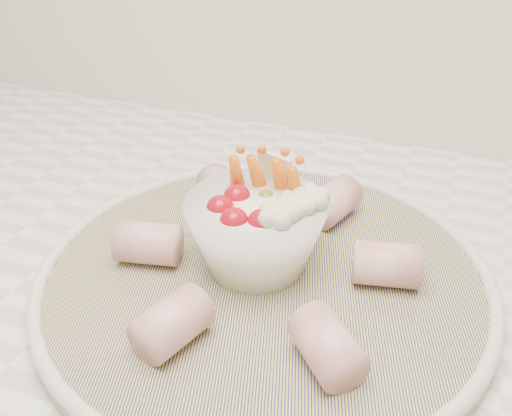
% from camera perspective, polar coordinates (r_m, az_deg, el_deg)
% --- Properties ---
extents(serving_platter, '(0.49, 0.49, 0.02)m').
position_cam_1_polar(serving_platter, '(0.50, 0.83, -6.67)').
color(serving_platter, navy).
rests_on(serving_platter, kitchen_counter).
extents(veggie_bowl, '(0.12, 0.12, 0.10)m').
position_cam_1_polar(veggie_bowl, '(0.48, 0.17, -2.17)').
color(veggie_bowl, white).
rests_on(veggie_bowl, serving_platter).
extents(cured_meat_rolls, '(0.26, 0.27, 0.04)m').
position_cam_1_polar(cured_meat_rolls, '(0.48, 0.85, -4.58)').
color(cured_meat_rolls, '#C05766').
rests_on(cured_meat_rolls, serving_platter).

